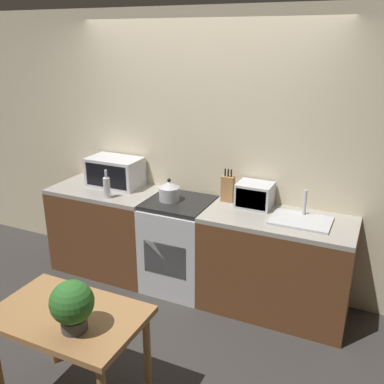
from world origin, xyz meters
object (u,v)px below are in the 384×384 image
microwave (115,172)px  dining_table (69,327)px  kettle (169,191)px  bottle (107,187)px  toaster_oven (255,195)px  stove_range (180,245)px

microwave → dining_table: 1.96m
microwave → kettle: bearing=-11.7°
bottle → dining_table: 1.61m
bottle → toaster_oven: (1.33, 0.37, 0.00)m
microwave → bottle: size_ratio=1.95×
stove_range → toaster_oven: toaster_oven is taller
stove_range → microwave: (-0.79, 0.12, 0.60)m
stove_range → kettle: bearing=-166.9°
microwave → dining_table: microwave is taller
kettle → bottle: size_ratio=0.78×
kettle → dining_table: size_ratio=0.23×
dining_table → toaster_oven: bearing=69.9°
toaster_oven → dining_table: bearing=-110.1°
microwave → dining_table: bearing=-64.9°
kettle → dining_table: bearing=-85.8°
microwave → toaster_oven: 1.47m
kettle → bottle: bearing=-161.8°
kettle → toaster_oven: toaster_oven is taller
kettle → bottle: 0.60m
stove_range → kettle: 0.55m
microwave → bottle: microwave is taller
kettle → dining_table: 1.64m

